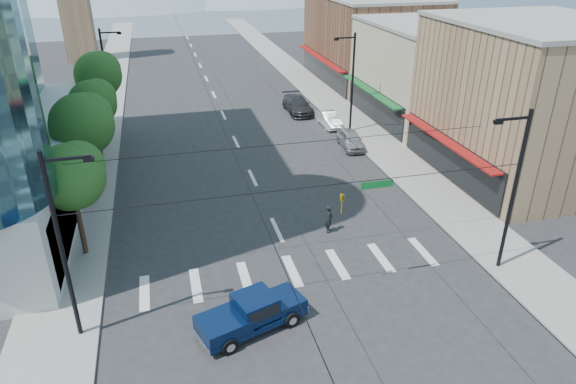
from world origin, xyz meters
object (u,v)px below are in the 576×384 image
pickup_truck (251,313)px  parked_car_mid (329,119)px  parked_car_near (351,140)px  pedestrian (329,219)px  parked_car_far (298,105)px

pickup_truck → parked_car_mid: size_ratio=1.31×
pickup_truck → parked_car_mid: (12.58, 26.52, -0.22)m
pickup_truck → parked_car_near: 24.12m
parked_car_mid → pedestrian: bearing=-110.3°
parked_car_far → parked_car_mid: bearing=-70.2°
pickup_truck → parked_car_far: (10.81, 31.45, -0.09)m
parked_car_near → parked_car_mid: 5.94m
parked_car_near → parked_car_far: bearing=103.2°
parked_car_mid → parked_car_far: 5.24m
parked_car_near → pickup_truck: bearing=-117.5°
pedestrian → parked_car_mid: bearing=4.7°
pickup_truck → pedestrian: bearing=31.7°
pickup_truck → parked_car_near: pickup_truck is taller
pedestrian → parked_car_mid: size_ratio=0.43×
pickup_truck → parked_car_near: bearing=40.0°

